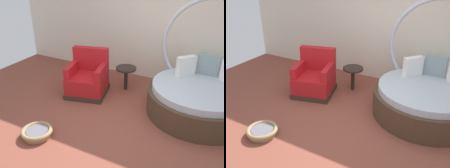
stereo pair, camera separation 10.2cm
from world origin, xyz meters
TOP-DOWN VIEW (x-y plane):
  - ground_plane at (0.00, 0.00)m, footprint 8.00×8.00m
  - back_wall at (0.00, 2.26)m, footprint 8.00×0.12m
  - round_daybed at (1.02, 1.19)m, footprint 1.91×1.91m
  - red_armchair at (-1.24, 0.85)m, footprint 0.98×0.98m
  - pet_basket at (-1.15, -0.82)m, footprint 0.51×0.51m
  - side_table at (-0.59, 1.37)m, footprint 0.44×0.44m

SIDE VIEW (x-z plane):
  - ground_plane at x=0.00m, z-range -0.02..0.00m
  - pet_basket at x=-1.15m, z-range 0.01..0.14m
  - red_armchair at x=-1.24m, z-range -0.14..0.80m
  - round_daybed at x=1.02m, z-range -0.64..1.43m
  - side_table at x=-0.59m, z-range 0.17..0.69m
  - back_wall at x=0.00m, z-range 0.00..3.15m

